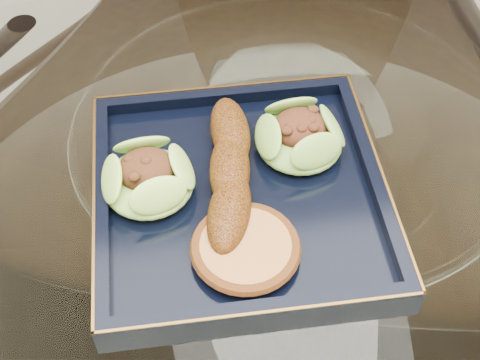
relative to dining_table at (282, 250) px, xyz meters
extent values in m
cylinder|color=white|center=(0.00, 0.00, 0.16)|extent=(1.10, 1.10, 0.01)
torus|color=black|center=(0.00, 0.00, 0.16)|extent=(1.13, 1.13, 0.02)
cylinder|color=black|center=(0.28, 0.28, -0.22)|extent=(0.04, 0.04, 0.75)
cylinder|color=black|center=(-0.28, 0.28, -0.22)|extent=(0.04, 0.04, 0.75)
cube|color=black|center=(0.04, 0.26, -0.15)|extent=(0.52, 0.52, 0.04)
cylinder|color=black|center=(-0.18, 0.16, -0.38)|extent=(0.03, 0.03, 0.43)
cylinder|color=black|center=(0.14, 0.04, -0.38)|extent=(0.03, 0.03, 0.43)
cylinder|color=black|center=(-0.07, 0.48, -0.38)|extent=(0.03, 0.03, 0.43)
cylinder|color=black|center=(0.26, 0.37, -0.38)|extent=(0.03, 0.03, 0.43)
cube|color=black|center=(-0.06, -0.05, 0.17)|extent=(0.28, 0.28, 0.02)
ellipsoid|color=#6BAC32|center=(-0.14, -0.03, 0.20)|extent=(0.11, 0.11, 0.03)
ellipsoid|color=#4C8C28|center=(0.01, 0.00, 0.20)|extent=(0.11, 0.11, 0.03)
ellipsoid|color=#66320A|center=(-0.07, -0.03, 0.20)|extent=(0.07, 0.18, 0.03)
cylinder|color=#B0733A|center=(-0.07, -0.12, 0.19)|extent=(0.11, 0.11, 0.02)
camera|label=1|loc=(-0.12, -0.44, 0.67)|focal=50.00mm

